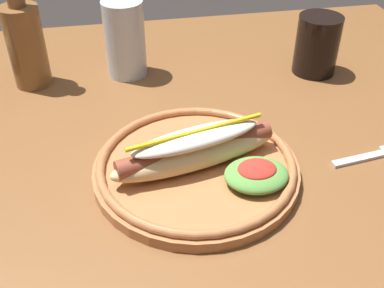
# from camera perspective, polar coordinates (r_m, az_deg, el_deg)

# --- Properties ---
(dining_table) EXTENTS (1.25, 0.93, 0.74)m
(dining_table) POSITION_cam_1_polar(r_m,az_deg,el_deg) (0.77, -4.88, -5.48)
(dining_table) COLOR brown
(dining_table) RESTS_ON ground_plane
(hot_dog_plate) EXTENTS (0.28, 0.28, 0.08)m
(hot_dog_plate) POSITION_cam_1_polar(r_m,az_deg,el_deg) (0.63, 0.89, -2.34)
(hot_dog_plate) COLOR #B77042
(hot_dog_plate) RESTS_ON dining_table
(fork) EXTENTS (0.12, 0.04, 0.00)m
(fork) POSITION_cam_1_polar(r_m,az_deg,el_deg) (0.72, 21.55, -1.25)
(fork) COLOR silver
(fork) RESTS_ON dining_table
(soda_cup) EXTENTS (0.08, 0.08, 0.11)m
(soda_cup) POSITION_cam_1_polar(r_m,az_deg,el_deg) (0.90, 15.02, 11.62)
(soda_cup) COLOR black
(soda_cup) RESTS_ON dining_table
(water_cup) EXTENTS (0.07, 0.07, 0.14)m
(water_cup) POSITION_cam_1_polar(r_m,az_deg,el_deg) (0.86, -8.19, 12.60)
(water_cup) COLOR silver
(water_cup) RESTS_ON dining_table
(glass_bottle) EXTENTS (0.06, 0.06, 0.23)m
(glass_bottle) POSITION_cam_1_polar(r_m,az_deg,el_deg) (0.86, -19.73, 11.95)
(glass_bottle) COLOR brown
(glass_bottle) RESTS_ON dining_table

